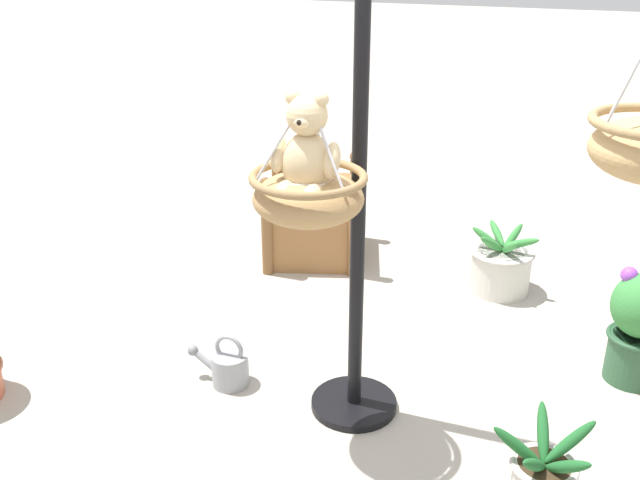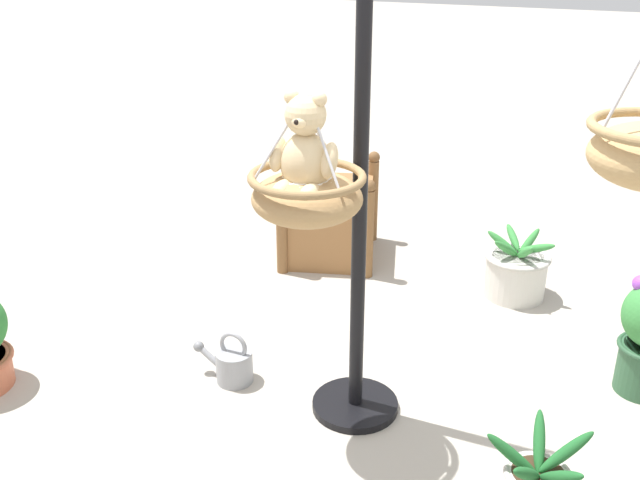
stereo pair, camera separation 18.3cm
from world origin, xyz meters
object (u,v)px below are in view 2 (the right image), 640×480
object	(u,v)px
potted_plant_trailing_ivy	(516,271)
wooden_planter_box	(330,218)
hanging_basket_with_teddy	(307,194)
teddy_bear	(305,151)
watering_can	(233,364)
display_pole_central	(358,265)

from	to	relation	value
potted_plant_trailing_ivy	wooden_planter_box	bearing A→B (deg)	-5.10
wooden_planter_box	hanging_basket_with_teddy	bearing A→B (deg)	109.47
teddy_bear	potted_plant_trailing_ivy	world-z (taller)	teddy_bear
hanging_basket_with_teddy	watering_can	distance (m)	1.28
wooden_planter_box	watering_can	size ratio (longest dim) A/B	2.53
wooden_planter_box	potted_plant_trailing_ivy	bearing A→B (deg)	174.90
wooden_planter_box	watering_can	bearing A→B (deg)	94.58
display_pole_central	wooden_planter_box	size ratio (longest dim) A/B	2.90
teddy_bear	watering_can	xyz separation A→B (m)	(0.55, -0.25, -1.33)
hanging_basket_with_teddy	watering_can	xyz separation A→B (m)	(0.55, -0.22, -1.13)
display_pole_central	hanging_basket_with_teddy	xyz separation A→B (m)	(0.15, 0.25, 0.42)
display_pole_central	potted_plant_trailing_ivy	bearing A→B (deg)	-109.20
teddy_bear	potted_plant_trailing_ivy	distance (m)	2.33
wooden_planter_box	teddy_bear	bearing A→B (deg)	109.27
wooden_planter_box	watering_can	world-z (taller)	wooden_planter_box
display_pole_central	watering_can	world-z (taller)	display_pole_central
display_pole_central	wooden_planter_box	distance (m)	1.96
display_pole_central	watering_can	size ratio (longest dim) A/B	7.36
potted_plant_trailing_ivy	watering_can	size ratio (longest dim) A/B	1.32
display_pole_central	watering_can	distance (m)	1.00
hanging_basket_with_teddy	potted_plant_trailing_ivy	size ratio (longest dim) A/B	1.21
display_pole_central	potted_plant_trailing_ivy	xyz separation A→B (m)	(-0.55, -1.57, -0.63)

